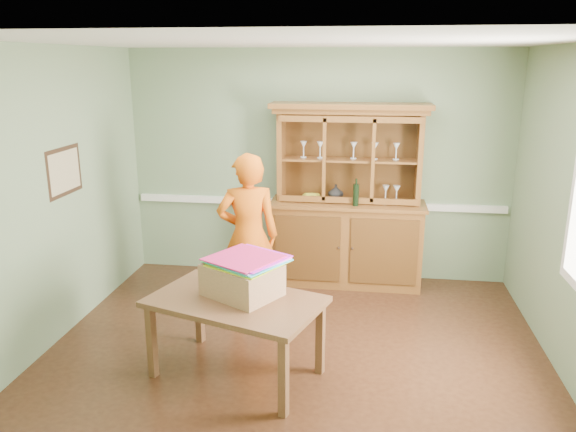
% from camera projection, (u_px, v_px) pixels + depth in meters
% --- Properties ---
extents(floor, '(4.50, 4.50, 0.00)m').
position_uv_depth(floor, '(295.00, 352.00, 5.10)').
color(floor, '#4A2A18').
rests_on(floor, ground).
extents(ceiling, '(4.50, 4.50, 0.00)m').
position_uv_depth(ceiling, '(296.00, 41.00, 4.38)').
color(ceiling, white).
rests_on(ceiling, wall_back).
extents(wall_back, '(4.50, 0.00, 4.50)m').
position_uv_depth(wall_back, '(317.00, 166.00, 6.65)').
color(wall_back, gray).
rests_on(wall_back, floor).
extents(wall_left, '(0.00, 4.00, 4.00)m').
position_uv_depth(wall_left, '(48.00, 199.00, 5.05)').
color(wall_left, gray).
rests_on(wall_left, floor).
extents(wall_front, '(4.50, 0.00, 4.50)m').
position_uv_depth(wall_front, '(244.00, 308.00, 2.83)').
color(wall_front, gray).
rests_on(wall_front, floor).
extents(chair_rail, '(4.41, 0.05, 0.08)m').
position_uv_depth(chair_rail, '(317.00, 203.00, 6.74)').
color(chair_rail, white).
rests_on(chair_rail, wall_back).
extents(framed_map, '(0.03, 0.60, 0.46)m').
position_uv_depth(framed_map, '(65.00, 171.00, 5.28)').
color(framed_map, '#322014').
rests_on(framed_map, wall_left).
extents(china_hutch, '(1.79, 0.59, 2.10)m').
position_uv_depth(china_hutch, '(347.00, 222.00, 6.53)').
color(china_hutch, brown).
rests_on(china_hutch, floor).
extents(dining_table, '(1.56, 1.21, 0.69)m').
position_uv_depth(dining_table, '(236.00, 308.00, 4.58)').
color(dining_table, brown).
rests_on(dining_table, floor).
extents(cardboard_box, '(0.72, 0.68, 0.26)m').
position_uv_depth(cardboard_box, '(242.00, 280.00, 4.61)').
color(cardboard_box, tan).
rests_on(cardboard_box, dining_table).
extents(kite_stack, '(0.70, 0.70, 0.05)m').
position_uv_depth(kite_stack, '(247.00, 260.00, 4.60)').
color(kite_stack, '#D1F41E').
rests_on(kite_stack, cardboard_box).
extents(person, '(0.71, 0.56, 1.70)m').
position_uv_depth(person, '(248.00, 237.00, 5.63)').
color(person, '#E15F0E').
rests_on(person, floor).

